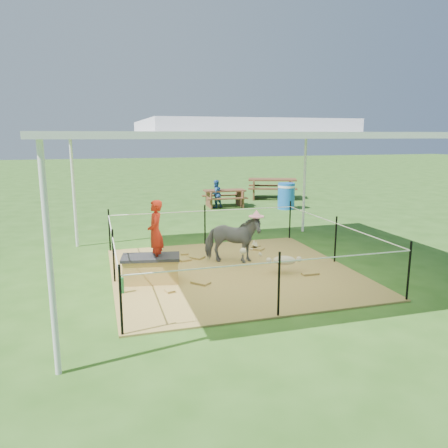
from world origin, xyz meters
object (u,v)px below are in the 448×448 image
object	(u,v)px
straw_bale	(151,270)
foal	(284,259)
pony	(232,239)
picnic_table_near	(224,198)
woman	(155,227)
trash_barrel	(286,196)
picnic_table_far	(272,189)
distant_person	(216,194)
green_bottle	(122,285)

from	to	relation	value
straw_bale	foal	size ratio (longest dim) A/B	0.94
pony	picnic_table_near	world-z (taller)	pony
straw_bale	pony	world-z (taller)	pony
woman	trash_barrel	xyz separation A→B (m)	(5.64, 6.84, -0.57)
picnic_table_far	distant_person	bearing A→B (deg)	-129.62
straw_bale	woman	bearing A→B (deg)	0.00
green_bottle	picnic_table_far	size ratio (longest dim) A/B	0.13
woman	green_bottle	size ratio (longest dim) A/B	4.32
woman	distant_person	distance (m)	8.50
green_bottle	distant_person	size ratio (longest dim) A/B	0.26
trash_barrel	distant_person	bearing A→B (deg)	157.36
green_bottle	trash_barrel	bearing A→B (deg)	49.22
green_bottle	pony	bearing A→B (deg)	27.15
pony	picnic_table_far	world-z (taller)	pony
woman	picnic_table_far	world-z (taller)	woman
green_bottle	foal	xyz separation A→B (m)	(3.07, 0.24, 0.15)
trash_barrel	picnic_table_far	size ratio (longest dim) A/B	0.47
picnic_table_far	distant_person	size ratio (longest dim) A/B	1.95
foal	picnic_table_far	xyz separation A→B (m)	(3.77, 9.72, 0.10)
green_bottle	distant_person	bearing A→B (deg)	64.81
straw_bale	trash_barrel	size ratio (longest dim) A/B	1.02
trash_barrel	picnic_table_far	bearing A→B (deg)	78.22
picnic_table_near	distant_person	xyz separation A→B (m)	(-0.38, -0.13, 0.19)
straw_bale	green_bottle	size ratio (longest dim) A/B	3.60
straw_bale	distant_person	world-z (taller)	distant_person
foal	straw_bale	bearing A→B (deg)	-164.25
picnic_table_far	foal	bearing A→B (deg)	-90.42
straw_bale	pony	distance (m)	1.94
green_bottle	foal	bearing A→B (deg)	4.39
pony	picnic_table_near	size ratio (longest dim) A/B	0.77
foal	trash_barrel	world-z (taller)	trash_barrel
picnic_table_near	distant_person	world-z (taller)	distant_person
green_bottle	picnic_table_near	size ratio (longest dim) A/B	0.18
woman	distant_person	size ratio (longest dim) A/B	1.13
pony	trash_barrel	world-z (taller)	pony
pony	picnic_table_near	xyz separation A→B (m)	(1.95, 7.22, -0.21)
woman	green_bottle	xyz separation A→B (m)	(-0.65, -0.45, -0.88)
pony	trash_barrel	size ratio (longest dim) A/B	1.25
woman	green_bottle	bearing A→B (deg)	-45.31
woman	trash_barrel	world-z (taller)	woman
trash_barrel	green_bottle	bearing A→B (deg)	-130.78
foal	distant_person	xyz separation A→B (m)	(0.83, 8.05, 0.20)
woman	distant_person	world-z (taller)	woman
straw_bale	trash_barrel	distance (m)	8.93
pony	foal	xyz separation A→B (m)	(0.75, -0.95, -0.21)
green_bottle	straw_bale	bearing A→B (deg)	39.29
pony	distant_person	size ratio (longest dim) A/B	1.15
pony	woman	bearing A→B (deg)	135.12
straw_bale	picnic_table_far	world-z (taller)	picnic_table_far
trash_barrel	picnic_table_near	xyz separation A→B (m)	(-2.01, 1.13, -0.15)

